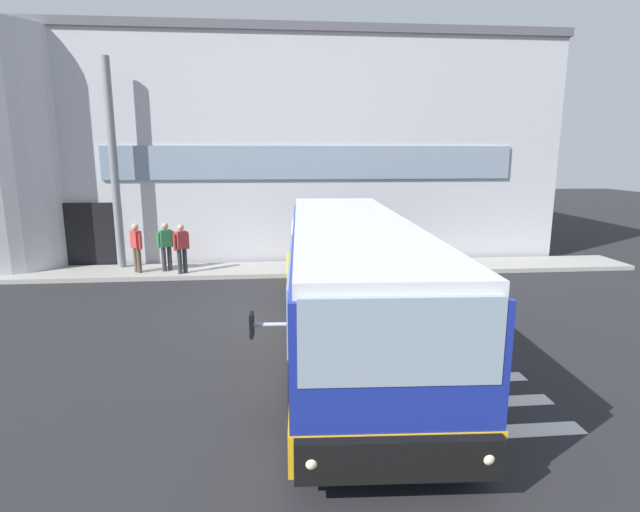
# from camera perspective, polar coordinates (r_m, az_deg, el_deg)

# --- Properties ---
(ground_plane) EXTENTS (80.00, 90.00, 0.02)m
(ground_plane) POSITION_cam_1_polar(r_m,az_deg,el_deg) (13.18, -3.22, -6.60)
(ground_plane) COLOR #232326
(ground_plane) RESTS_ON ground
(bay_paint_stripes) EXTENTS (4.40, 3.96, 0.01)m
(bay_paint_stripes) POSITION_cam_1_polar(r_m,az_deg,el_deg) (9.58, 10.20, -13.91)
(bay_paint_stripes) COLOR silver
(bay_paint_stripes) RESTS_ON ground
(terminal_building) EXTENTS (22.80, 13.80, 8.62)m
(terminal_building) POSITION_cam_1_polar(r_m,az_deg,el_deg) (24.13, -6.09, 12.01)
(terminal_building) COLOR #B7B7BC
(terminal_building) RESTS_ON ground
(boarding_curb) EXTENTS (25.00, 2.00, 0.15)m
(boarding_curb) POSITION_cam_1_polar(r_m,az_deg,el_deg) (17.78, -3.81, -1.52)
(boarding_curb) COLOR #9E9B93
(boarding_curb) RESTS_ON ground
(entry_support_column) EXTENTS (0.28, 0.28, 7.14)m
(entry_support_column) POSITION_cam_1_polar(r_m,az_deg,el_deg) (18.73, -22.57, 9.55)
(entry_support_column) COLOR slate
(entry_support_column) RESTS_ON boarding_curb
(bus_main_foreground) EXTENTS (3.56, 11.29, 2.70)m
(bus_main_foreground) POSITION_cam_1_polar(r_m,az_deg,el_deg) (11.09, 3.54, -2.88)
(bus_main_foreground) COLOR navy
(bus_main_foreground) RESTS_ON ground
(passenger_near_column) EXTENTS (0.44, 0.45, 1.68)m
(passenger_near_column) POSITION_cam_1_polar(r_m,az_deg,el_deg) (17.89, -20.30, 1.14)
(passenger_near_column) COLOR #4C4233
(passenger_near_column) RESTS_ON boarding_curb
(passenger_by_doorway) EXTENTS (0.53, 0.49, 1.68)m
(passenger_by_doorway) POSITION_cam_1_polar(r_m,az_deg,el_deg) (17.83, -17.29, 1.42)
(passenger_by_doorway) COLOR #2D2D33
(passenger_by_doorway) RESTS_ON boarding_curb
(passenger_at_curb_edge) EXTENTS (0.47, 0.42, 1.68)m
(passenger_at_curb_edge) POSITION_cam_1_polar(r_m,az_deg,el_deg) (17.29, -15.59, 1.09)
(passenger_at_curb_edge) COLOR #2D2D33
(passenger_at_curb_edge) RESTS_ON boarding_curb
(safety_bollard_yellow) EXTENTS (0.18, 0.18, 0.90)m
(safety_bollard_yellow) POSITION_cam_1_polar(r_m,az_deg,el_deg) (16.53, -3.54, -1.19)
(safety_bollard_yellow) COLOR yellow
(safety_bollard_yellow) RESTS_ON ground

